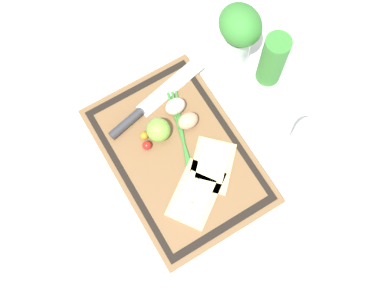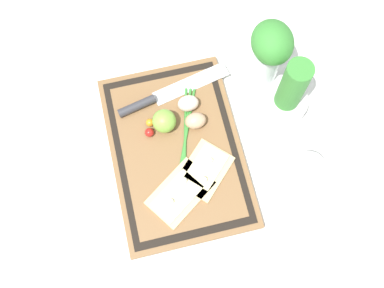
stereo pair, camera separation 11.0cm
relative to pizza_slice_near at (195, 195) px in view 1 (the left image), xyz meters
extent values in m
plane|color=silver|center=(-0.11, 0.02, -0.03)|extent=(6.00, 6.00, 0.00)
cube|color=brown|center=(-0.11, 0.02, -0.02)|extent=(0.47, 0.32, 0.02)
cube|color=black|center=(-0.11, 0.02, -0.01)|extent=(0.44, 0.30, 0.00)
cube|color=brown|center=(-0.11, 0.02, -0.01)|extent=(0.40, 0.26, 0.00)
cube|color=#DBBC7F|center=(0.00, 0.00, 0.00)|extent=(0.17, 0.18, 0.01)
cube|color=beige|center=(0.01, -0.01, 0.00)|extent=(0.12, 0.14, 0.00)
sphere|color=silver|center=(-0.03, 0.02, 0.01)|extent=(0.02, 0.02, 0.02)
sphere|color=silver|center=(0.02, -0.02, 0.01)|extent=(0.01, 0.01, 0.01)
cube|color=#DBBC7F|center=(-0.04, 0.07, 0.00)|extent=(0.16, 0.16, 0.01)
cube|color=beige|center=(-0.05, 0.08, 0.00)|extent=(0.12, 0.12, 0.00)
sphere|color=silver|center=(-0.02, 0.06, 0.01)|extent=(0.02, 0.02, 0.02)
sphere|color=silver|center=(-0.06, 0.09, 0.01)|extent=(0.01, 0.01, 0.01)
cube|color=silver|center=(-0.28, 0.09, 0.00)|extent=(0.08, 0.21, 0.00)
cylinder|color=#38383D|center=(-0.24, -0.06, 0.01)|extent=(0.04, 0.10, 0.02)
ellipsoid|color=tan|center=(-0.17, 0.08, 0.02)|extent=(0.04, 0.05, 0.04)
ellipsoid|color=beige|center=(-0.22, 0.07, 0.02)|extent=(0.04, 0.05, 0.04)
sphere|color=#7FB742|center=(-0.18, 0.00, 0.02)|extent=(0.06, 0.06, 0.06)
sphere|color=red|center=(-0.17, -0.04, 0.01)|extent=(0.02, 0.02, 0.02)
sphere|color=orange|center=(-0.19, -0.03, 0.00)|extent=(0.02, 0.02, 0.02)
cylinder|color=#388433|center=(-0.13, 0.04, 0.00)|extent=(0.27, 0.12, 0.01)
cylinder|color=#388433|center=(-0.13, 0.04, 0.00)|extent=(0.28, 0.10, 0.01)
cylinder|color=#388433|center=(-0.13, 0.04, 0.00)|extent=(0.28, 0.08, 0.01)
cylinder|color=white|center=(-0.16, 0.31, 0.01)|extent=(0.11, 0.11, 0.07)
cylinder|color=#388433|center=(-0.16, 0.31, 0.11)|extent=(0.06, 0.06, 0.19)
cylinder|color=silver|center=(0.03, 0.30, 0.02)|extent=(0.08, 0.08, 0.10)
cylinder|color=olive|center=(0.03, 0.30, -0.01)|extent=(0.07, 0.07, 0.04)
cylinder|color=silver|center=(0.03, 0.30, 0.08)|extent=(0.07, 0.07, 0.01)
cylinder|color=silver|center=(-0.27, 0.29, 0.03)|extent=(0.07, 0.07, 0.11)
ellipsoid|color=#388433|center=(-0.27, 0.29, 0.13)|extent=(0.12, 0.10, 0.09)
camera|label=1|loc=(0.19, -0.13, 1.06)|focal=42.00mm
camera|label=2|loc=(0.24, -0.02, 1.06)|focal=42.00mm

